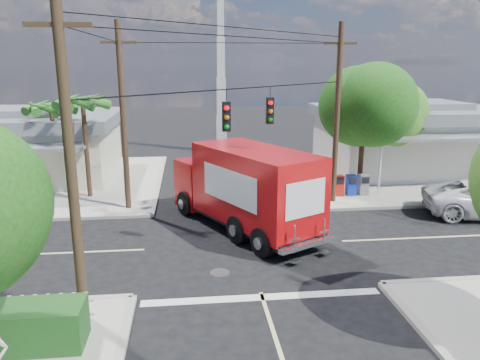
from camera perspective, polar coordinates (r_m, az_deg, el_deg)
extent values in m
plane|color=black|center=(18.91, 0.68, -7.96)|extent=(120.00, 120.00, 0.00)
cube|color=#A7A297|center=(32.07, 18.06, 0.75)|extent=(14.00, 14.00, 0.14)
cube|color=#A39E90|center=(29.89, 5.73, 0.44)|extent=(0.25, 14.00, 0.14)
cube|color=#A39E90|center=(26.08, 24.28, -2.82)|extent=(14.00, 0.25, 0.14)
cube|color=#A7A297|center=(30.56, -22.97, -0.33)|extent=(14.00, 14.00, 0.14)
cube|color=#A39E90|center=(29.31, -9.76, 0.03)|extent=(0.25, 14.00, 0.14)
cube|color=beige|center=(28.38, -1.78, -0.37)|extent=(0.12, 12.00, 0.01)
cube|color=beige|center=(22.38, 27.17, -6.01)|extent=(12.00, 0.12, 0.01)
cube|color=silver|center=(15.05, 2.73, -14.08)|extent=(7.50, 0.40, 0.01)
cube|color=beige|center=(33.26, 19.95, 4.17)|extent=(11.00, 8.00, 3.40)
cube|color=slate|center=(33.00, 20.25, 7.68)|extent=(11.80, 8.80, 0.70)
cube|color=slate|center=(32.95, 20.33, 8.54)|extent=(6.05, 4.40, 0.50)
cube|color=slate|center=(28.83, 24.39, 4.76)|extent=(9.90, 1.80, 0.15)
cylinder|color=silver|center=(26.40, 16.68, 1.46)|extent=(0.12, 0.12, 2.90)
cube|color=beige|center=(31.92, -24.24, 3.20)|extent=(10.00, 8.00, 3.20)
cube|color=slate|center=(31.65, -24.60, 6.67)|extent=(10.80, 8.80, 0.70)
cube|color=slate|center=(31.60, -24.69, 7.56)|extent=(5.50, 4.40, 0.50)
cylinder|color=silver|center=(25.51, -19.42, 0.59)|extent=(0.12, 0.12, 2.70)
cube|color=silver|center=(37.90, -2.26, 5.62)|extent=(0.80, 0.80, 3.00)
cube|color=silver|center=(37.57, -2.31, 10.15)|extent=(0.70, 0.70, 3.00)
cube|color=silver|center=(37.48, -2.36, 14.73)|extent=(0.60, 0.60, 3.00)
cube|color=silver|center=(37.63, -2.40, 19.30)|extent=(0.50, 0.50, 3.00)
cylinder|color=#422D1C|center=(26.40, 14.56, 2.93)|extent=(0.28, 0.28, 4.10)
sphere|color=#174C0F|center=(26.04, 14.91, 8.46)|extent=(4.10, 4.10, 4.10)
sphere|color=#174C0F|center=(26.06, 13.95, 9.09)|extent=(3.33, 3.33, 3.33)
sphere|color=#174C0F|center=(25.90, 15.86, 8.09)|extent=(3.58, 3.58, 3.58)
cylinder|color=#422D1C|center=(29.43, 17.77, 3.33)|extent=(0.28, 0.28, 3.58)
sphere|color=#34681E|center=(29.12, 18.10, 7.66)|extent=(3.58, 3.58, 3.58)
sphere|color=#34681E|center=(29.12, 17.25, 8.16)|extent=(2.91, 2.91, 2.91)
sphere|color=#34681E|center=(29.00, 18.96, 7.34)|extent=(3.14, 3.14, 3.14)
cylinder|color=#422D1C|center=(25.85, -18.21, 3.46)|extent=(0.24, 0.24, 5.00)
cone|color=#2C7023|center=(25.35, -16.65, 9.32)|extent=(0.50, 2.06, 0.98)
cone|color=#2C7023|center=(26.10, -17.12, 9.41)|extent=(1.92, 1.68, 0.98)
cone|color=#2C7023|center=(26.42, -18.70, 9.35)|extent=(2.12, 0.95, 0.98)
cone|color=#2C7023|center=(26.08, -20.24, 9.17)|extent=(1.34, 2.07, 0.98)
cone|color=#2C7023|center=(25.33, -20.66, 9.01)|extent=(1.34, 2.07, 0.98)
cone|color=#2C7023|center=(24.71, -19.54, 9.00)|extent=(2.12, 0.95, 0.98)
cone|color=#2C7023|center=(24.72, -17.71, 9.14)|extent=(1.92, 1.68, 0.98)
cylinder|color=#422D1C|center=(27.79, -21.61, 3.46)|extent=(0.24, 0.24, 4.60)
cone|color=#2C7023|center=(27.26, -20.23, 8.50)|extent=(0.50, 2.06, 0.98)
cone|color=#2C7023|center=(28.02, -20.57, 8.60)|extent=(1.92, 1.68, 0.98)
cone|color=#2C7023|center=(28.38, -21.99, 8.54)|extent=(2.12, 0.95, 0.98)
cone|color=#2C7023|center=(28.08, -23.46, 8.35)|extent=(1.34, 2.07, 0.98)
cone|color=#2C7023|center=(27.34, -23.93, 8.18)|extent=(1.34, 2.07, 0.98)
cone|color=#2C7023|center=(26.70, -22.98, 8.15)|extent=(2.12, 0.95, 0.98)
cone|color=#2C7023|center=(26.66, -21.29, 8.30)|extent=(1.92, 1.68, 0.98)
cylinder|color=#473321|center=(12.83, -19.93, 1.51)|extent=(0.28, 0.28, 9.00)
cube|color=#473321|center=(12.59, -21.33, 17.24)|extent=(1.60, 0.12, 0.12)
cylinder|color=#473321|center=(23.90, 11.73, 7.57)|extent=(0.28, 0.28, 9.00)
cube|color=#473321|center=(23.77, 12.16, 15.98)|extent=(1.60, 0.12, 0.12)
cylinder|color=#473321|center=(22.94, -14.04, 7.18)|extent=(0.28, 0.28, 9.00)
cube|color=#473321|center=(22.81, -14.58, 15.93)|extent=(1.60, 0.12, 0.12)
cylinder|color=black|center=(17.54, 0.74, 11.15)|extent=(10.43, 10.43, 0.04)
cube|color=black|center=(16.75, -1.68, 7.74)|extent=(0.30, 0.24, 1.05)
sphere|color=red|center=(16.57, -1.65, 8.82)|extent=(0.20, 0.20, 0.20)
cube|color=black|center=(18.86, 3.66, 8.44)|extent=(0.30, 0.24, 1.05)
sphere|color=red|center=(18.70, 3.76, 9.40)|extent=(0.20, 0.20, 0.20)
cube|color=silver|center=(13.75, -18.10, -14.73)|extent=(0.09, 0.06, 1.00)
cube|color=red|center=(25.71, 11.90, -0.64)|extent=(0.50, 0.50, 1.10)
cube|color=#1128A5|center=(25.93, 13.37, -0.59)|extent=(0.50, 0.50, 1.10)
cube|color=slate|center=(26.18, 14.81, -0.54)|extent=(0.50, 0.50, 1.10)
cube|color=black|center=(20.63, 0.32, -4.34)|extent=(5.99, 8.34, 0.26)
cube|color=#BC0B0E|center=(22.98, -4.24, -0.26)|extent=(3.06, 2.76, 2.30)
cube|color=black|center=(23.50, -5.17, 1.10)|extent=(2.06, 1.27, 1.00)
cube|color=silver|center=(23.96, -5.35, -1.49)|extent=(2.18, 1.25, 0.37)
cube|color=#BC0B0E|center=(19.45, 1.91, -0.67)|extent=(5.18, 6.59, 3.04)
cube|color=white|center=(20.20, 4.95, 0.31)|extent=(1.80, 3.33, 1.36)
cube|color=white|center=(18.67, -1.37, -0.79)|extent=(1.80, 3.33, 1.36)
cube|color=white|center=(17.14, 8.01, -2.31)|extent=(1.67, 0.91, 1.36)
cube|color=silver|center=(17.61, 8.12, -7.81)|extent=(2.34, 1.42, 0.19)
cube|color=silver|center=(16.90, 6.63, -7.19)|extent=(0.44, 0.28, 1.05)
cube|color=silver|center=(17.85, 10.21, -6.15)|extent=(0.44, 0.28, 1.05)
cylinder|color=black|center=(22.51, -6.64, -2.84)|extent=(0.84, 1.17, 1.15)
cylinder|color=black|center=(23.68, -1.50, -1.89)|extent=(0.84, 1.17, 1.15)
cylinder|color=black|center=(17.66, 2.77, -7.61)|extent=(0.84, 1.17, 1.15)
cylinder|color=black|center=(19.13, 8.56, -6.02)|extent=(0.84, 1.17, 1.15)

